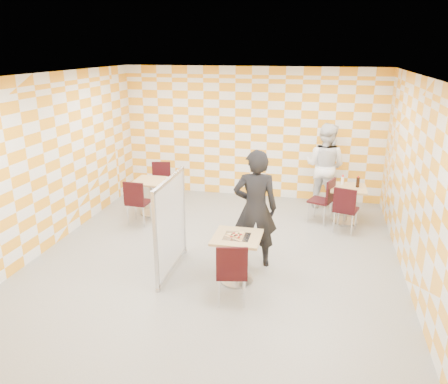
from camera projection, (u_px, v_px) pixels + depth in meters
name	position (u px, v px, depth m)	size (l,w,h in m)	color
room_shell	(223.00, 166.00, 7.35)	(7.00, 7.00, 7.00)	gray
main_table	(237.00, 251.00, 6.51)	(0.70, 0.70, 0.75)	tan
second_table	(347.00, 198.00, 8.76)	(0.70, 0.70, 0.75)	tan
empty_table	(152.00, 191.00, 9.20)	(0.70, 0.70, 0.75)	tan
chair_main_front	(232.00, 270.00, 5.89)	(0.50, 0.51, 0.92)	black
chair_second_front	(345.00, 206.00, 8.22)	(0.52, 0.53, 0.92)	black
chair_second_side	(325.00, 197.00, 8.72)	(0.55, 0.55, 0.92)	black
chair_empty_near	(136.00, 199.00, 8.60)	(0.44, 0.45, 0.92)	black
chair_empty_far	(161.00, 179.00, 9.91)	(0.51, 0.51, 0.92)	black
partition	(171.00, 225.00, 6.74)	(0.08, 1.38, 1.55)	white
man_dark	(255.00, 209.00, 6.91)	(0.70, 0.46, 1.93)	black
man_white	(325.00, 166.00, 9.49)	(0.91, 0.71, 1.88)	white
pizza_on_foil	(237.00, 235.00, 6.41)	(0.40, 0.40, 0.04)	silver
sport_bottle	(342.00, 180.00, 8.82)	(0.06, 0.06, 0.20)	white
soda_bottle	(358.00, 182.00, 8.64)	(0.07, 0.07, 0.23)	black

